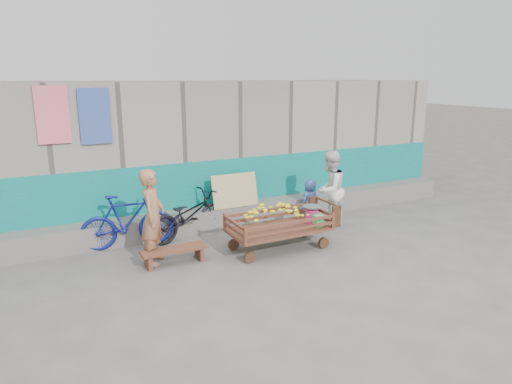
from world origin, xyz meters
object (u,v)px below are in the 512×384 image
child (310,200)px  bicycle_dark (189,215)px  bench (174,252)px  banana_cart (277,219)px  woman (329,190)px  vendor_man (153,217)px  bicycle_blue (128,221)px

child → bicycle_dark: (-2.74, 0.17, -0.01)m
bench → bicycle_dark: bicycle_dark is taller
banana_cart → woman: size_ratio=1.23×
bench → vendor_man: 0.70m
bench → bicycle_dark: (0.65, 1.14, 0.25)m
woman → vendor_man: bearing=-23.5°
bench → bicycle_blue: bearing=114.7°
vendor_man → bicycle_dark: bearing=-16.9°
child → bicycle_blue: bicycle_blue is taller
child → bicycle_blue: (-3.91, 0.17, 0.05)m
bicycle_dark → vendor_man: bearing=115.9°
vendor_man → bench: bearing=-100.0°
woman → bicycle_blue: bearing=-36.7°
woman → banana_cart: bearing=-5.0°
bicycle_dark → banana_cart: bearing=-156.5°
bench → woman: (3.48, 0.40, 0.61)m
woman → child: (-0.09, 0.56, -0.35)m
bicycle_dark → bicycle_blue: (-1.17, 0.00, 0.05)m
vendor_man → child: (3.66, 0.75, -0.35)m
banana_cart → bicycle_dark: size_ratio=1.15×
bicycle_blue → vendor_man: bearing=-159.4°
bench → bicycle_blue: bicycle_blue is taller
vendor_man → woman: woman is taller
vendor_man → child: vendor_man is taller
bench → child: child is taller
vendor_man → woman: size_ratio=1.00×
vendor_man → bicycle_dark: (0.93, 0.92, -0.36)m
bench → vendor_man: size_ratio=0.69×
child → bicycle_blue: size_ratio=0.55×
woman → bicycle_dark: (-2.82, 0.73, -0.36)m
child → bicycle_dark: 2.74m
bicycle_blue → child: bearing=-87.1°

